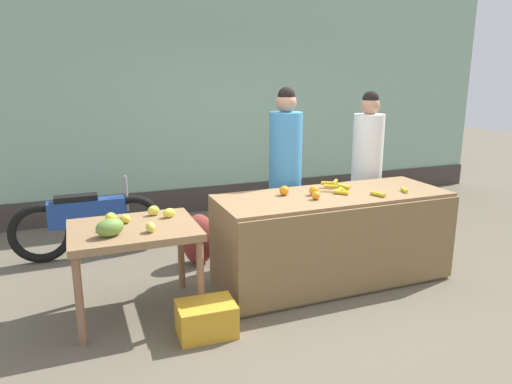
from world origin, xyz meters
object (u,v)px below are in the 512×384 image
(vendor_woman_blue_shirt, at_px, (285,175))
(produce_sack, at_px, (199,239))
(produce_crate, at_px, (206,319))
(vendor_woman_white_shirt, at_px, (367,170))
(parked_motorcycle, at_px, (88,221))

(vendor_woman_blue_shirt, relative_size, produce_sack, 3.37)
(produce_crate, distance_m, produce_sack, 1.43)
(vendor_woman_blue_shirt, distance_m, produce_sack, 1.13)
(vendor_woman_blue_shirt, distance_m, vendor_woman_white_shirt, 1.04)
(produce_crate, height_order, produce_sack, produce_sack)
(produce_crate, bearing_deg, vendor_woman_white_shirt, 28.68)
(produce_crate, bearing_deg, vendor_woman_blue_shirt, 44.53)
(vendor_woman_white_shirt, height_order, produce_crate, vendor_woman_white_shirt)
(vendor_woman_white_shirt, distance_m, produce_sack, 2.04)
(vendor_woman_blue_shirt, distance_m, produce_crate, 1.88)
(vendor_woman_blue_shirt, bearing_deg, produce_sack, 167.98)
(parked_motorcycle, bearing_deg, vendor_woman_blue_shirt, -23.25)
(vendor_woman_blue_shirt, height_order, parked_motorcycle, vendor_woman_blue_shirt)
(parked_motorcycle, bearing_deg, vendor_woman_white_shirt, -15.05)
(produce_crate, bearing_deg, parked_motorcycle, 110.43)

